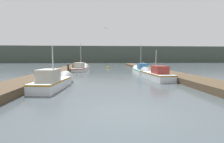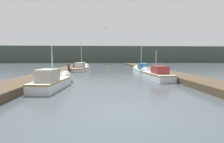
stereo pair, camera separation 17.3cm
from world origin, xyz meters
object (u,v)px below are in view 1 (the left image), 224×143
at_px(fishing_boat_2, 140,70).
at_px(mooring_piling_2, 73,68).
at_px(fishing_boat_3, 82,68).
at_px(fishing_boat_0, 55,81).
at_px(mooring_piling_1, 68,69).
at_px(fishing_boat_1, 155,74).
at_px(seagull_lead, 107,28).
at_px(mooring_piling_0, 143,67).
at_px(channel_buoy, 108,67).

distance_m(fishing_boat_2, mooring_piling_2, 10.35).
distance_m(fishing_boat_2, fishing_boat_3, 9.69).
bearing_deg(fishing_boat_0, fishing_boat_2, 52.92).
bearing_deg(mooring_piling_1, fishing_boat_1, -29.18).
bearing_deg(fishing_boat_2, seagull_lead, -159.25).
bearing_deg(seagull_lead, fishing_boat_2, 174.40).
bearing_deg(seagull_lead, mooring_piling_0, -169.15).
bearing_deg(fishing_boat_2, mooring_piling_2, 162.43).
distance_m(fishing_boat_1, mooring_piling_1, 11.23).
relative_size(fishing_boat_1, fishing_boat_3, 0.83).
relative_size(fishing_boat_1, mooring_piling_2, 4.90).
distance_m(mooring_piling_0, channel_buoy, 9.26).
height_order(fishing_boat_3, mooring_piling_0, fishing_boat_3).
bearing_deg(mooring_piling_1, seagull_lead, -18.00).
height_order(fishing_boat_1, seagull_lead, seagull_lead).
bearing_deg(seagull_lead, fishing_boat_3, -81.22).
xyz_separation_m(fishing_boat_2, seagull_lead, (-4.64, -1.55, 5.27)).
height_order(fishing_boat_1, mooring_piling_2, fishing_boat_1).
bearing_deg(fishing_boat_2, mooring_piling_0, 68.96).
bearing_deg(mooring_piling_0, fishing_boat_2, -113.28).
relative_size(mooring_piling_0, channel_buoy, 1.43).
height_order(mooring_piling_2, channel_buoy, mooring_piling_2).
height_order(mooring_piling_1, channel_buoy, mooring_piling_1).
bearing_deg(fishing_boat_0, seagull_lead, 68.58).
xyz_separation_m(fishing_boat_1, mooring_piling_0, (0.96, 7.79, 0.28)).
bearing_deg(fishing_boat_0, channel_buoy, 82.77).
relative_size(mooring_piling_1, mooring_piling_2, 1.19).
relative_size(fishing_boat_2, seagull_lead, 11.33).
xyz_separation_m(fishing_boat_1, channel_buoy, (-4.19, 15.46, -0.30)).
bearing_deg(mooring_piling_2, channel_buoy, 49.51).
height_order(fishing_boat_1, channel_buoy, fishing_boat_1).
relative_size(fishing_boat_3, seagull_lead, 11.92).
relative_size(mooring_piling_2, seagull_lead, 2.01).
xyz_separation_m(mooring_piling_0, channel_buoy, (-5.16, 7.67, -0.58)).
bearing_deg(mooring_piling_0, mooring_piling_2, 174.22).
distance_m(fishing_boat_0, seagull_lead, 10.12).
bearing_deg(fishing_boat_1, mooring_piling_1, 145.59).
bearing_deg(mooring_piling_1, fishing_boat_0, -83.12).
xyz_separation_m(fishing_boat_0, mooring_piling_1, (-1.13, 9.36, 0.20)).
bearing_deg(mooring_piling_2, mooring_piling_0, -5.78).
xyz_separation_m(fishing_boat_2, fishing_boat_3, (-8.57, 4.53, -0.01)).
distance_m(mooring_piling_0, mooring_piling_2, 10.83).
distance_m(fishing_boat_0, mooring_piling_1, 9.43).
height_order(fishing_boat_1, fishing_boat_3, fishing_boat_3).
xyz_separation_m(fishing_boat_2, channel_buoy, (-4.12, 10.09, -0.28)).
height_order(fishing_boat_3, mooring_piling_2, fishing_boat_3).
xyz_separation_m(mooring_piling_1, seagull_lead, (5.09, -1.65, 5.03)).
relative_size(mooring_piling_1, channel_buoy, 1.31).
relative_size(fishing_boat_2, mooring_piling_1, 4.75).
xyz_separation_m(fishing_boat_1, fishing_boat_3, (-8.65, 9.90, -0.03)).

